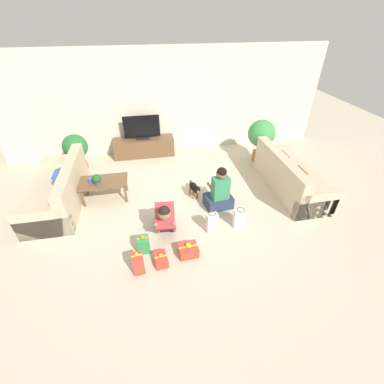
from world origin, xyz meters
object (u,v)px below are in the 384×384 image
at_px(person_kneeling, 165,217).
at_px(person_sitting, 219,193).
at_px(gift_bag_a, 240,218).
at_px(gift_box_c, 143,244).
at_px(gift_box_d, 161,259).
at_px(mug, 91,180).
at_px(potted_plant_corner_right, 261,135).
at_px(dog, 194,188).
at_px(sofa_right, 290,178).
at_px(potted_plant_corner_left, 76,149).
at_px(gift_bag_b, 212,222).
at_px(gift_box_a, 188,250).
at_px(tabletop_plant, 97,179).
at_px(sofa_left, 59,191).
at_px(tv_console, 144,147).
at_px(tv, 142,129).
at_px(gift_box_b, 138,263).
at_px(coffee_table, 104,183).

distance_m(person_kneeling, person_sitting, 1.22).
bearing_deg(gift_bag_a, person_kneeling, 175.32).
distance_m(gift_box_c, gift_box_d, 0.40).
bearing_deg(gift_box_c, mug, 120.72).
distance_m(potted_plant_corner_right, dog, 2.39).
bearing_deg(sofa_right, dog, 87.86).
distance_m(potted_plant_corner_left, gift_bag_b, 3.83).
bearing_deg(person_sitting, gift_box_a, 46.22).
bearing_deg(sofa_right, mug, 84.58).
xyz_separation_m(potted_plant_corner_left, gift_bag_a, (3.19, -2.72, -0.36)).
xyz_separation_m(gift_box_d, tabletop_plant, (-1.06, 1.80, 0.48)).
distance_m(person_kneeling, tabletop_plant, 1.67).
xyz_separation_m(sofa_left, person_kneeling, (2.00, -1.23, 0.05)).
bearing_deg(person_kneeling, sofa_left, 153.62).
distance_m(tv_console, tv, 0.51).
bearing_deg(tabletop_plant, gift_box_c, -61.71).
distance_m(dog, gift_box_b, 2.07).
xyz_separation_m(tv_console, tabletop_plant, (-0.95, -1.91, 0.30)).
distance_m(tv_console, gift_bag_a, 3.52).
height_order(sofa_right, gift_box_c, sofa_right).
bearing_deg(dog, gift_box_a, -116.10).
distance_m(potted_plant_corner_left, gift_box_c, 3.34).
distance_m(sofa_left, tv, 2.55).
bearing_deg(coffee_table, tv_console, 64.32).
bearing_deg(tv, person_sitting, -61.46).
relative_size(coffee_table, dog, 2.01).
relative_size(tv, person_sitting, 0.99).
distance_m(potted_plant_corner_left, tabletop_plant, 1.62).
bearing_deg(sofa_left, sofa_right, 85.25).
bearing_deg(person_sitting, coffee_table, -25.16).
bearing_deg(gift_bag_a, sofa_left, 158.08).
height_order(dog, tabletop_plant, tabletop_plant).
distance_m(coffee_table, tabletop_plant, 0.22).
bearing_deg(dog, person_sitting, -55.01).
xyz_separation_m(sofa_right, gift_box_d, (-2.94, -1.51, -0.22)).
height_order(gift_box_b, mug, mug).
bearing_deg(dog, potted_plant_corner_right, 22.45).
height_order(tv, mug, tv).
relative_size(coffee_table, gift_box_d, 3.01).
relative_size(sofa_left, gift_box_d, 6.51).
bearing_deg(tv, tabletop_plant, -116.58).
height_order(sofa_left, tv_console, sofa_left).
xyz_separation_m(tv, mug, (-1.10, -1.81, -0.29)).
bearing_deg(sofa_right, person_sitting, 100.81).
relative_size(sofa_right, potted_plant_corner_left, 2.32).
distance_m(potted_plant_corner_right, person_kneeling, 3.47).
bearing_deg(tv_console, gift_bag_a, -63.16).
height_order(sofa_right, person_sitting, person_sitting).
relative_size(gift_box_a, gift_box_d, 1.02).
bearing_deg(tabletop_plant, person_kneeling, -42.77).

